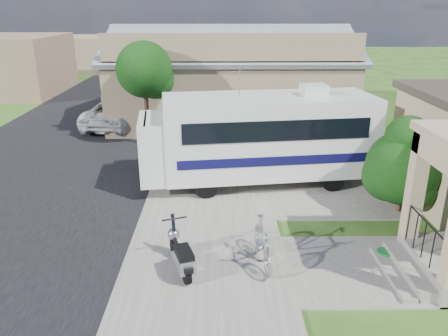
{
  "coord_description": "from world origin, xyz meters",
  "views": [
    {
      "loc": [
        -0.68,
        -9.88,
        5.89
      ],
      "look_at": [
        -0.5,
        2.5,
        1.3
      ],
      "focal_mm": 35.0,
      "sensor_mm": 36.0,
      "label": 1
    }
  ],
  "objects_px": {
    "motorhome": "(260,136)",
    "garden_hose": "(385,255)",
    "van": "(129,86)",
    "shrub": "(405,164)",
    "scooter": "(181,255)",
    "pickup_truck": "(120,112)",
    "bicycle": "(263,245)"
  },
  "relations": [
    {
      "from": "garden_hose",
      "to": "pickup_truck",
      "type": "bearing_deg",
      "value": 125.3
    },
    {
      "from": "scooter",
      "to": "bicycle",
      "type": "height_order",
      "value": "scooter"
    },
    {
      "from": "shrub",
      "to": "garden_hose",
      "type": "distance_m",
      "value": 3.35
    },
    {
      "from": "motorhome",
      "to": "bicycle",
      "type": "bearing_deg",
      "value": -101.17
    },
    {
      "from": "motorhome",
      "to": "bicycle",
      "type": "height_order",
      "value": "motorhome"
    },
    {
      "from": "bicycle",
      "to": "van",
      "type": "xyz_separation_m",
      "value": [
        -7.05,
        20.43,
        0.29
      ]
    },
    {
      "from": "shrub",
      "to": "van",
      "type": "distance_m",
      "value": 20.98
    },
    {
      "from": "pickup_truck",
      "to": "garden_hose",
      "type": "height_order",
      "value": "pickup_truck"
    },
    {
      "from": "scooter",
      "to": "pickup_truck",
      "type": "xyz_separation_m",
      "value": [
        -4.22,
        13.59,
        0.24
      ]
    },
    {
      "from": "motorhome",
      "to": "garden_hose",
      "type": "height_order",
      "value": "motorhome"
    },
    {
      "from": "motorhome",
      "to": "van",
      "type": "distance_m",
      "value": 16.9
    },
    {
      "from": "motorhome",
      "to": "scooter",
      "type": "relative_size",
      "value": 4.81
    },
    {
      "from": "motorhome",
      "to": "garden_hose",
      "type": "relative_size",
      "value": 20.05
    },
    {
      "from": "motorhome",
      "to": "shrub",
      "type": "distance_m",
      "value": 4.73
    },
    {
      "from": "scooter",
      "to": "van",
      "type": "distance_m",
      "value": 21.39
    },
    {
      "from": "van",
      "to": "shrub",
      "type": "bearing_deg",
      "value": -52.19
    },
    {
      "from": "van",
      "to": "garden_hose",
      "type": "bearing_deg",
      "value": -58.9
    },
    {
      "from": "scooter",
      "to": "garden_hose",
      "type": "distance_m",
      "value": 5.05
    },
    {
      "from": "van",
      "to": "garden_hose",
      "type": "xyz_separation_m",
      "value": [
        10.13,
        -20.19,
        -0.76
      ]
    },
    {
      "from": "pickup_truck",
      "to": "garden_hose",
      "type": "distance_m",
      "value": 15.96
    },
    {
      "from": "bicycle",
      "to": "van",
      "type": "height_order",
      "value": "van"
    },
    {
      "from": "shrub",
      "to": "garden_hose",
      "type": "relative_size",
      "value": 7.41
    },
    {
      "from": "scooter",
      "to": "pickup_truck",
      "type": "bearing_deg",
      "value": 89.01
    },
    {
      "from": "pickup_truck",
      "to": "van",
      "type": "relative_size",
      "value": 0.92
    },
    {
      "from": "scooter",
      "to": "motorhome",
      "type": "bearing_deg",
      "value": 49.5
    },
    {
      "from": "scooter",
      "to": "van",
      "type": "bearing_deg",
      "value": 85.64
    },
    {
      "from": "pickup_truck",
      "to": "garden_hose",
      "type": "xyz_separation_m",
      "value": [
        9.22,
        -13.02,
        -0.65
      ]
    },
    {
      "from": "shrub",
      "to": "bicycle",
      "type": "distance_m",
      "value": 5.43
    },
    {
      "from": "shrub",
      "to": "pickup_truck",
      "type": "relative_size",
      "value": 0.56
    },
    {
      "from": "motorhome",
      "to": "van",
      "type": "height_order",
      "value": "motorhome"
    },
    {
      "from": "motorhome",
      "to": "pickup_truck",
      "type": "distance_m",
      "value": 10.35
    },
    {
      "from": "motorhome",
      "to": "pickup_truck",
      "type": "relative_size",
      "value": 1.52
    }
  ]
}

